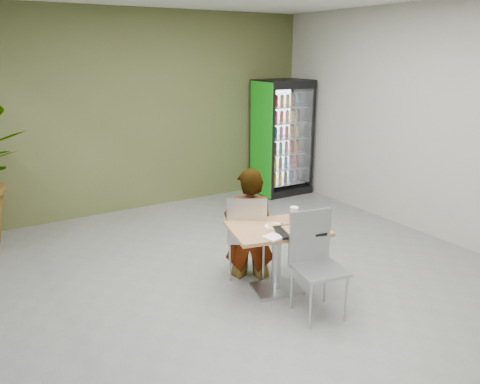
% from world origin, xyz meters
% --- Properties ---
extents(ground, '(7.00, 7.00, 0.00)m').
position_xyz_m(ground, '(0.00, 0.00, 0.00)').
color(ground, slate).
rests_on(ground, ground).
extents(room_envelope, '(6.00, 7.00, 3.20)m').
position_xyz_m(room_envelope, '(0.00, 0.00, 1.60)').
color(room_envelope, beige).
rests_on(room_envelope, ground).
extents(dining_table, '(1.13, 0.91, 0.75)m').
position_xyz_m(dining_table, '(0.14, -0.06, 0.54)').
color(dining_table, tan).
rests_on(dining_table, ground).
extents(chair_far, '(0.61, 0.62, 1.00)m').
position_xyz_m(chair_far, '(0.04, 0.38, 0.59)').
color(chair_far, '#ACAEB1').
rests_on(chair_far, ground).
extents(chair_near, '(0.54, 0.54, 1.04)m').
position_xyz_m(chair_near, '(0.23, -0.57, 0.61)').
color(chair_near, '#ACAEB1').
rests_on(chair_near, ground).
extents(seated_woman, '(0.70, 0.64, 1.60)m').
position_xyz_m(seated_woman, '(0.09, 0.41, 0.50)').
color(seated_woman, black).
rests_on(seated_woman, ground).
extents(pizza_plate, '(0.28, 0.23, 0.03)m').
position_xyz_m(pizza_plate, '(0.12, -0.05, 0.77)').
color(pizza_plate, white).
rests_on(pizza_plate, dining_table).
extents(soda_cup, '(0.09, 0.09, 0.16)m').
position_xyz_m(soda_cup, '(0.40, -0.02, 0.83)').
color(soda_cup, white).
rests_on(soda_cup, dining_table).
extents(napkin_stack, '(0.19, 0.19, 0.02)m').
position_xyz_m(napkin_stack, '(-0.08, -0.30, 0.76)').
color(napkin_stack, white).
rests_on(napkin_stack, dining_table).
extents(cafeteria_tray, '(0.55, 0.46, 0.03)m').
position_xyz_m(cafeteria_tray, '(0.25, -0.30, 0.76)').
color(cafeteria_tray, black).
rests_on(cafeteria_tray, dining_table).
extents(beverage_fridge, '(0.96, 0.75, 2.07)m').
position_xyz_m(beverage_fridge, '(2.46, 3.02, 1.03)').
color(beverage_fridge, black).
rests_on(beverage_fridge, ground).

